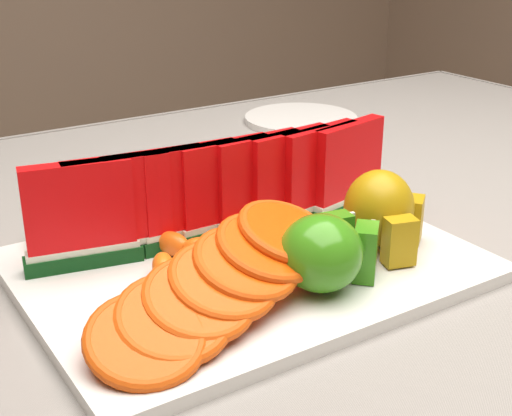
{
  "coord_description": "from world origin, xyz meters",
  "views": [
    {
      "loc": [
        -0.39,
        -0.55,
        1.06
      ],
      "look_at": [
        -0.06,
        -0.03,
        0.81
      ],
      "focal_mm": 50.0,
      "sensor_mm": 36.0,
      "label": 1
    }
  ],
  "objects_px": {
    "apple_cluster": "(326,252)",
    "pear_cluster": "(382,211)",
    "platter": "(247,264)",
    "side_plate": "(301,119)"
  },
  "relations": [
    {
      "from": "apple_cluster",
      "to": "pear_cluster",
      "type": "xyz_separation_m",
      "value": [
        0.09,
        0.03,
        0.01
      ]
    },
    {
      "from": "apple_cluster",
      "to": "pear_cluster",
      "type": "bearing_deg",
      "value": 19.3
    },
    {
      "from": "platter",
      "to": "apple_cluster",
      "type": "relative_size",
      "value": 3.69
    },
    {
      "from": "side_plate",
      "to": "apple_cluster",
      "type": "bearing_deg",
      "value": -124.23
    },
    {
      "from": "platter",
      "to": "pear_cluster",
      "type": "xyz_separation_m",
      "value": [
        0.12,
        -0.05,
        0.04
      ]
    },
    {
      "from": "pear_cluster",
      "to": "side_plate",
      "type": "relative_size",
      "value": 0.37
    },
    {
      "from": "pear_cluster",
      "to": "side_plate",
      "type": "xyz_separation_m",
      "value": [
        0.23,
        0.44,
        -0.05
      ]
    },
    {
      "from": "platter",
      "to": "apple_cluster",
      "type": "height_order",
      "value": "apple_cluster"
    },
    {
      "from": "side_plate",
      "to": "pear_cluster",
      "type": "bearing_deg",
      "value": -117.59
    },
    {
      "from": "apple_cluster",
      "to": "pear_cluster",
      "type": "distance_m",
      "value": 0.1
    }
  ]
}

